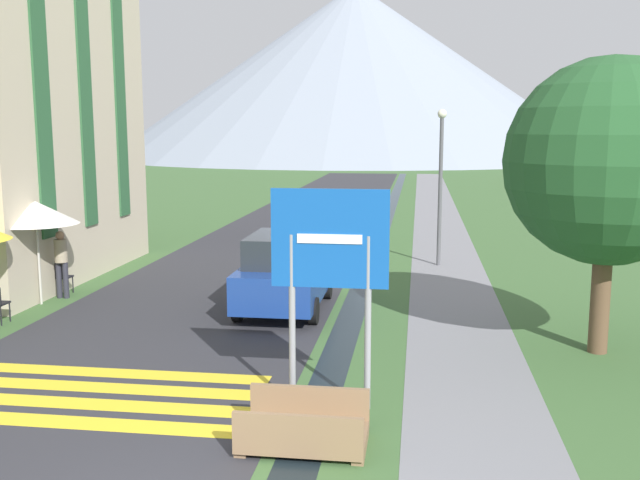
% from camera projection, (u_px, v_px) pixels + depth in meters
% --- Properties ---
extents(ground_plane, '(160.00, 160.00, 0.00)m').
position_uv_depth(ground_plane, '(347.00, 240.00, 27.28)').
color(ground_plane, '#3D6033').
extents(road, '(6.40, 60.00, 0.01)m').
position_uv_depth(road, '(319.00, 209.00, 37.40)').
color(road, '#2D2D33').
rests_on(road, ground_plane).
extents(footpath, '(2.20, 60.00, 0.01)m').
position_uv_depth(footpath, '(436.00, 211.00, 36.57)').
color(footpath, slate).
rests_on(footpath, ground_plane).
extents(drainage_channel, '(0.60, 60.00, 0.00)m').
position_uv_depth(drainage_channel, '(390.00, 211.00, 36.90)').
color(drainage_channel, black).
rests_on(drainage_channel, ground_plane).
extents(crosswalk_marking, '(5.44, 2.54, 0.01)m').
position_uv_depth(crosswalk_marking, '(90.00, 395.00, 11.45)').
color(crosswalk_marking, yellow).
rests_on(crosswalk_marking, ground_plane).
extents(mountain_distant, '(71.57, 71.57, 24.56)m').
position_uv_depth(mountain_distant, '(355.00, 72.00, 103.97)').
color(mountain_distant, gray).
rests_on(mountain_distant, ground_plane).
extents(road_sign, '(1.77, 0.11, 3.37)m').
position_uv_depth(road_sign, '(330.00, 263.00, 10.64)').
color(road_sign, gray).
rests_on(road_sign, ground_plane).
extents(footbridge, '(1.70, 1.10, 0.65)m').
position_uv_depth(footbridge, '(304.00, 430.00, 9.61)').
color(footbridge, '#846647').
rests_on(footbridge, ground_plane).
extents(parked_car_near, '(1.89, 3.87, 1.82)m').
position_uv_depth(parked_car_near, '(285.00, 272.00, 16.70)').
color(parked_car_near, navy).
rests_on(parked_car_near, ground_plane).
extents(parked_car_far, '(1.99, 3.92, 1.82)m').
position_uv_depth(parked_car_far, '(332.00, 215.00, 27.43)').
color(parked_car_far, '#B2B2B7').
rests_on(parked_car_far, ground_plane).
extents(cafe_chair_far_right, '(0.40, 0.40, 0.85)m').
position_uv_depth(cafe_chair_far_right, '(61.00, 275.00, 18.26)').
color(cafe_chair_far_right, black).
rests_on(cafe_chair_far_right, ground_plane).
extents(cafe_umbrella_middle_white, '(2.01, 2.01, 2.52)m').
position_uv_depth(cafe_umbrella_middle_white, '(36.00, 213.00, 17.02)').
color(cafe_umbrella_middle_white, '#B7B2A8').
rests_on(cafe_umbrella_middle_white, ground_plane).
extents(person_seated_near, '(0.32, 0.32, 1.26)m').
position_uv_depth(person_seated_near, '(6.00, 285.00, 16.29)').
color(person_seated_near, '#282833').
rests_on(person_seated_near, ground_plane).
extents(person_standing_terrace, '(0.32, 0.32, 1.71)m').
position_uv_depth(person_standing_terrace, '(61.00, 259.00, 17.85)').
color(person_standing_terrace, '#282833').
rests_on(person_standing_terrace, ground_plane).
extents(streetlamp, '(0.28, 0.28, 4.81)m').
position_uv_depth(streetlamp, '(441.00, 173.00, 21.84)').
color(streetlamp, '#515156').
rests_on(streetlamp, ground_plane).
extents(tree_by_path, '(3.85, 3.85, 5.57)m').
position_uv_depth(tree_by_path, '(609.00, 162.00, 13.10)').
color(tree_by_path, brown).
rests_on(tree_by_path, ground_plane).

